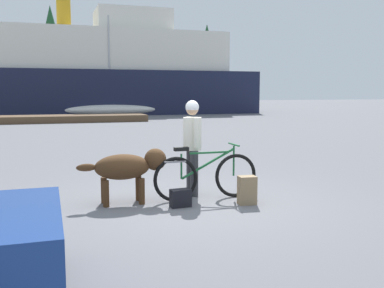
{
  "coord_description": "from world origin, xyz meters",
  "views": [
    {
      "loc": [
        -2.16,
        -6.74,
        1.81
      ],
      "look_at": [
        0.34,
        0.96,
        0.86
      ],
      "focal_mm": 41.48,
      "sensor_mm": 36.0,
      "label": 1
    }
  ],
  "objects_px": {
    "person_cyclist": "(192,139)",
    "dog": "(128,167)",
    "bicycle": "(206,176)",
    "ferry_boat": "(104,74)",
    "handbag_pannier": "(181,198)",
    "backpack": "(247,190)",
    "sailboat_moored": "(110,109)"
  },
  "relations": [
    {
      "from": "person_cyclist",
      "to": "dog",
      "type": "relative_size",
      "value": 1.14
    },
    {
      "from": "bicycle",
      "to": "ferry_boat",
      "type": "bearing_deg",
      "value": 86.2
    },
    {
      "from": "ferry_boat",
      "to": "dog",
      "type": "bearing_deg",
      "value": -96.22
    },
    {
      "from": "handbag_pannier",
      "to": "backpack",
      "type": "bearing_deg",
      "value": -9.24
    },
    {
      "from": "handbag_pannier",
      "to": "sailboat_moored",
      "type": "height_order",
      "value": "sailboat_moored"
    },
    {
      "from": "backpack",
      "to": "ferry_boat",
      "type": "bearing_deg",
      "value": 87.24
    },
    {
      "from": "handbag_pannier",
      "to": "ferry_boat",
      "type": "height_order",
      "value": "ferry_boat"
    },
    {
      "from": "sailboat_moored",
      "to": "ferry_boat",
      "type": "bearing_deg",
      "value": 89.83
    },
    {
      "from": "sailboat_moored",
      "to": "person_cyclist",
      "type": "bearing_deg",
      "value": -94.53
    },
    {
      "from": "bicycle",
      "to": "backpack",
      "type": "relative_size",
      "value": 3.97
    },
    {
      "from": "backpack",
      "to": "sailboat_moored",
      "type": "height_order",
      "value": "sailboat_moored"
    },
    {
      "from": "bicycle",
      "to": "dog",
      "type": "relative_size",
      "value": 1.26
    },
    {
      "from": "ferry_boat",
      "to": "sailboat_moored",
      "type": "xyz_separation_m",
      "value": [
        -0.01,
        -3.24,
        -2.74
      ]
    },
    {
      "from": "backpack",
      "to": "handbag_pannier",
      "type": "distance_m",
      "value": 1.09
    },
    {
      "from": "bicycle",
      "to": "person_cyclist",
      "type": "xyz_separation_m",
      "value": [
        -0.11,
        0.38,
        0.59
      ]
    },
    {
      "from": "bicycle",
      "to": "person_cyclist",
      "type": "relative_size",
      "value": 1.1
    },
    {
      "from": "dog",
      "to": "person_cyclist",
      "type": "bearing_deg",
      "value": 10.9
    },
    {
      "from": "person_cyclist",
      "to": "dog",
      "type": "bearing_deg",
      "value": -169.1
    },
    {
      "from": "bicycle",
      "to": "dog",
      "type": "bearing_deg",
      "value": 173.24
    },
    {
      "from": "person_cyclist",
      "to": "ferry_boat",
      "type": "height_order",
      "value": "ferry_boat"
    },
    {
      "from": "bicycle",
      "to": "ferry_boat",
      "type": "relative_size",
      "value": 0.07
    },
    {
      "from": "bicycle",
      "to": "ferry_boat",
      "type": "distance_m",
      "value": 30.7
    },
    {
      "from": "dog",
      "to": "backpack",
      "type": "distance_m",
      "value": 1.96
    },
    {
      "from": "dog",
      "to": "handbag_pannier",
      "type": "distance_m",
      "value": 1.0
    },
    {
      "from": "dog",
      "to": "handbag_pannier",
      "type": "relative_size",
      "value": 4.55
    },
    {
      "from": "person_cyclist",
      "to": "bicycle",
      "type": "bearing_deg",
      "value": -73.14
    },
    {
      "from": "bicycle",
      "to": "sailboat_moored",
      "type": "xyz_separation_m",
      "value": [
        2.02,
        27.27,
        0.08
      ]
    },
    {
      "from": "person_cyclist",
      "to": "sailboat_moored",
      "type": "bearing_deg",
      "value": 85.47
    },
    {
      "from": "bicycle",
      "to": "handbag_pannier",
      "type": "height_order",
      "value": "bicycle"
    },
    {
      "from": "sailboat_moored",
      "to": "handbag_pannier",
      "type": "bearing_deg",
      "value": -95.29
    },
    {
      "from": "handbag_pannier",
      "to": "ferry_boat",
      "type": "xyz_separation_m",
      "value": [
        2.57,
        30.84,
        3.08
      ]
    },
    {
      "from": "handbag_pannier",
      "to": "ferry_boat",
      "type": "relative_size",
      "value": 0.01
    }
  ]
}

